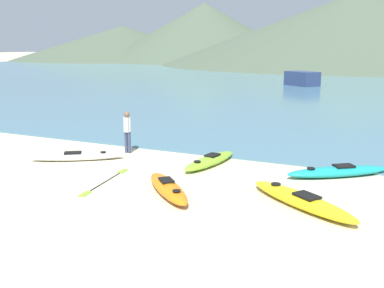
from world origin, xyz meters
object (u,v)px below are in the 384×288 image
Objects in this scene: kayak_on_sand_4 at (210,161)px; moored_boat_2 at (254,66)px; kayak_on_sand_0 at (168,188)px; person_near_waterline at (127,129)px; moored_boat_3 at (302,79)px; kayak_on_sand_2 at (301,200)px; kayak_on_sand_3 at (78,157)px; loose_paddle at (105,182)px; kayak_on_sand_5 at (338,171)px.

moored_boat_2 is at bearing 106.17° from kayak_on_sand_4.
person_near_waterline reaches higher than kayak_on_sand_0.
kayak_on_sand_0 is 34.67m from moored_boat_3.
moored_boat_3 reaches higher than kayak_on_sand_4.
kayak_on_sand_2 is 7.71m from person_near_waterline.
kayak_on_sand_3 is 1.08× the size of loose_paddle.
kayak_on_sand_5 is 7.60m from person_near_waterline.
person_near_waterline is at bearing 112.94° from loose_paddle.
person_near_waterline is at bearing 135.59° from kayak_on_sand_0.
moored_boat_3 reaches higher than moored_boat_2.
person_near_waterline is 0.56× the size of loose_paddle.
kayak_on_sand_4 is at bearing -4.46° from person_near_waterline.
kayak_on_sand_4 is (-0.14, 3.25, -0.02)m from kayak_on_sand_0.
kayak_on_sand_0 is at bearing -170.72° from kayak_on_sand_2.
moored_boat_2 is 60.54m from loose_paddle.
kayak_on_sand_5 is 1.97× the size of person_near_waterline.
moored_boat_3 is (12.66, -24.51, 0.01)m from moored_boat_2.
kayak_on_sand_3 is 2.96m from loose_paddle.
kayak_on_sand_0 is 0.52× the size of moored_boat_2.
kayak_on_sand_0 is 2.17m from loose_paddle.
kayak_on_sand_3 is at bearing 171.09° from kayak_on_sand_2.
kayak_on_sand_4 is at bearing 143.48° from kayak_on_sand_2.
moored_boat_3 is at bearing 103.88° from kayak_on_sand_5.
kayak_on_sand_0 is 3.53m from kayak_on_sand_2.
kayak_on_sand_2 is 1.11× the size of kayak_on_sand_3.
kayak_on_sand_4 is 31.42m from moored_boat_3.
kayak_on_sand_0 reaches higher than loose_paddle.
kayak_on_sand_5 is 0.83× the size of moored_boat_3.
kayak_on_sand_0 is at bearing -87.55° from kayak_on_sand_4.
kayak_on_sand_0 is 0.66× the size of moored_boat_3.
kayak_on_sand_4 is 0.64× the size of moored_boat_2.
kayak_on_sand_5 is (3.96, 3.70, -0.01)m from kayak_on_sand_0.
person_near_waterline is (-7.09, 2.95, 0.74)m from kayak_on_sand_2.
kayak_on_sand_2 is 5.67m from loose_paddle.
moored_boat_2 is (-11.73, 57.15, 0.61)m from kayak_on_sand_3.
person_near_waterline reaches higher than moored_boat_2.
kayak_on_sand_0 reaches higher than kayak_on_sand_4.
kayak_on_sand_3 reaches higher than loose_paddle.
moored_boat_3 is (-7.13, 33.91, 0.59)m from kayak_on_sand_2.
kayak_on_sand_5 reaches higher than kayak_on_sand_3.
person_near_waterline is 3.80m from loose_paddle.
person_near_waterline is at bearing -178.68° from kayak_on_sand_5.
kayak_on_sand_2 reaches higher than kayak_on_sand_3.
kayak_on_sand_3 is at bearing 144.72° from loose_paddle.
kayak_on_sand_3 is 0.99× the size of kayak_on_sand_4.
person_near_waterline is (-3.46, 0.27, 0.75)m from kayak_on_sand_4.
loose_paddle is at bearing 176.71° from kayak_on_sand_0.
kayak_on_sand_2 is at bearing -98.63° from kayak_on_sand_5.
kayak_on_sand_3 is (-4.58, 1.83, -0.03)m from kayak_on_sand_0.
kayak_on_sand_2 is at bearing 4.51° from loose_paddle.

